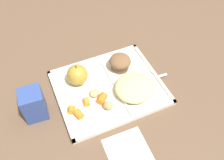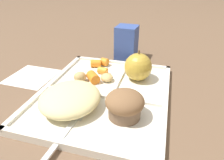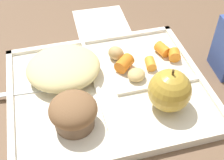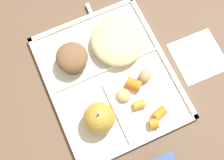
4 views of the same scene
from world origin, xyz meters
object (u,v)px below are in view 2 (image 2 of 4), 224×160
green_apple (138,67)px  bran_muffin (125,104)px  milk_carton (125,42)px  plastic_fork (71,125)px  lunch_tray (104,94)px

green_apple → bran_muffin: 0.16m
milk_carton → plastic_fork: bearing=0.6°
lunch_tray → milk_carton: milk_carton is taller
lunch_tray → green_apple: size_ratio=4.36×
lunch_tray → bran_muffin: (0.07, 0.07, 0.03)m
plastic_fork → milk_carton: size_ratio=1.44×
green_apple → bran_muffin: green_apple is taller
bran_muffin → plastic_fork: bearing=-59.5°
lunch_tray → bran_muffin: bearing=41.9°
lunch_tray → green_apple: green_apple is taller
green_apple → plastic_fork: green_apple is taller
lunch_tray → plastic_fork: bearing=-11.5°
green_apple → bran_muffin: (0.16, 0.00, -0.01)m
milk_carton → green_apple: bearing=27.1°
bran_muffin → plastic_fork: bran_muffin is taller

